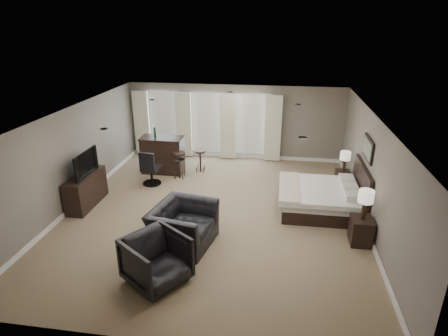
# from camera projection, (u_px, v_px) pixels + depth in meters

# --- Properties ---
(room) EXTENTS (7.60, 8.60, 2.64)m
(room) POSITION_uv_depth(u_px,v_px,m) (214.00, 166.00, 9.22)
(room) COLOR #7D694F
(room) RESTS_ON ground
(window_bay) EXTENTS (5.25, 0.20, 2.30)m
(window_bay) POSITION_uv_depth(u_px,v_px,m) (206.00, 125.00, 13.16)
(window_bay) COLOR silver
(window_bay) RESTS_ON room
(bed) EXTENTS (2.02, 1.92, 1.28)m
(bed) POSITION_uv_depth(u_px,v_px,m) (316.00, 187.00, 9.63)
(bed) COLOR silver
(bed) RESTS_ON ground
(nightstand_near) EXTENTS (0.45, 0.55, 0.60)m
(nightstand_near) POSITION_uv_depth(u_px,v_px,m) (361.00, 231.00, 8.30)
(nightstand_near) COLOR black
(nightstand_near) RESTS_ON ground
(nightstand_far) EXTENTS (0.41, 0.50, 0.55)m
(nightstand_far) POSITION_uv_depth(u_px,v_px,m) (342.00, 180.00, 10.97)
(nightstand_far) COLOR black
(nightstand_far) RESTS_ON ground
(lamp_near) EXTENTS (0.33, 0.33, 0.68)m
(lamp_near) POSITION_uv_depth(u_px,v_px,m) (365.00, 205.00, 8.06)
(lamp_near) COLOR beige
(lamp_near) RESTS_ON nightstand_near
(lamp_far) EXTENTS (0.29, 0.29, 0.61)m
(lamp_far) POSITION_uv_depth(u_px,v_px,m) (345.00, 162.00, 10.76)
(lamp_far) COLOR beige
(lamp_far) RESTS_ON nightstand_far
(wall_art) EXTENTS (0.04, 0.96, 0.56)m
(wall_art) POSITION_uv_depth(u_px,v_px,m) (368.00, 149.00, 9.06)
(wall_art) COLOR slate
(wall_art) RESTS_ON room
(dresser) EXTENTS (0.48, 1.50, 0.87)m
(dresser) POSITION_uv_depth(u_px,v_px,m) (86.00, 190.00, 9.96)
(dresser) COLOR black
(dresser) RESTS_ON ground
(tv) EXTENTS (0.65, 1.13, 0.15)m
(tv) POSITION_uv_depth(u_px,v_px,m) (83.00, 172.00, 9.77)
(tv) COLOR black
(tv) RESTS_ON dresser
(armchair_near) EXTENTS (1.15, 1.54, 1.21)m
(armchair_near) POSITION_uv_depth(u_px,v_px,m) (183.00, 219.00, 8.17)
(armchair_near) COLOR black
(armchair_near) RESTS_ON ground
(armchair_far) EXTENTS (1.38, 1.40, 1.06)m
(armchair_far) POSITION_uv_depth(u_px,v_px,m) (156.00, 258.00, 6.97)
(armchair_far) COLOR black
(armchair_far) RESTS_ON ground
(bar_counter) EXTENTS (1.36, 0.71, 1.19)m
(bar_counter) POSITION_uv_depth(u_px,v_px,m) (163.00, 155.00, 12.07)
(bar_counter) COLOR black
(bar_counter) RESTS_ON ground
(bar_stool_left) EXTENTS (0.46, 0.46, 0.84)m
(bar_stool_left) POSITION_uv_depth(u_px,v_px,m) (179.00, 165.00, 11.67)
(bar_stool_left) COLOR black
(bar_stool_left) RESTS_ON ground
(bar_stool_right) EXTENTS (0.41, 0.41, 0.73)m
(bar_stool_right) POSITION_uv_depth(u_px,v_px,m) (200.00, 161.00, 12.18)
(bar_stool_right) COLOR black
(bar_stool_right) RESTS_ON ground
(desk_chair) EXTENTS (0.62, 0.62, 1.08)m
(desk_chair) POSITION_uv_depth(u_px,v_px,m) (151.00, 167.00, 11.18)
(desk_chair) COLOR black
(desk_chair) RESTS_ON ground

